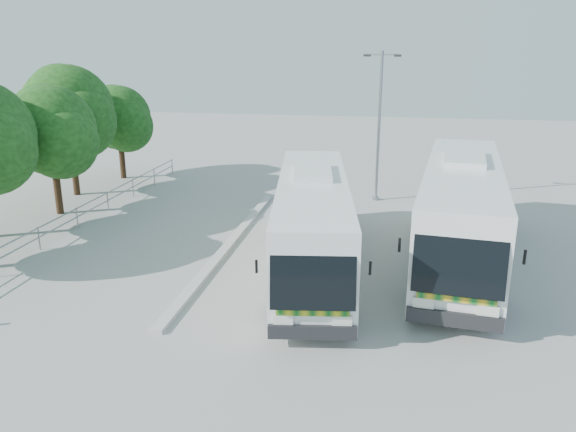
% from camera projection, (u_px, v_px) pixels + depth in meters
% --- Properties ---
extents(ground, '(100.00, 100.00, 0.00)m').
position_uv_depth(ground, '(272.00, 266.00, 21.94)').
color(ground, gray).
rests_on(ground, ground).
extents(kerb_divider, '(0.40, 16.00, 0.15)m').
position_uv_depth(kerb_divider, '(230.00, 243.00, 24.19)').
color(kerb_divider, '#B2B2AD').
rests_on(kerb_divider, ground).
extents(railing, '(0.06, 22.00, 1.00)m').
position_uv_depth(railing, '(87.00, 207.00, 27.20)').
color(railing, gray).
rests_on(railing, ground).
extents(tree_far_c, '(4.97, 4.69, 6.49)m').
position_uv_depth(tree_far_c, '(52.00, 131.00, 27.57)').
color(tree_far_c, '#382314').
rests_on(tree_far_c, ground).
extents(tree_far_d, '(5.62, 5.30, 7.33)m').
position_uv_depth(tree_far_d, '(69.00, 111.00, 31.10)').
color(tree_far_d, '#382314').
rests_on(tree_far_d, ground).
extents(tree_far_e, '(4.54, 4.28, 5.92)m').
position_uv_depth(tree_far_e, '(120.00, 118.00, 35.49)').
color(tree_far_e, '#382314').
rests_on(tree_far_e, ground).
extents(coach_main, '(4.23, 12.73, 3.47)m').
position_uv_depth(coach_main, '(312.00, 221.00, 21.16)').
color(coach_main, silver).
rests_on(coach_main, ground).
extents(coach_adjacent, '(4.33, 13.93, 3.80)m').
position_uv_depth(coach_adjacent, '(460.00, 209.00, 22.03)').
color(coach_adjacent, silver).
rests_on(coach_adjacent, ground).
extents(lamppost, '(1.96, 0.53, 8.02)m').
position_uv_depth(lamppost, '(379.00, 120.00, 30.08)').
color(lamppost, gray).
rests_on(lamppost, ground).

